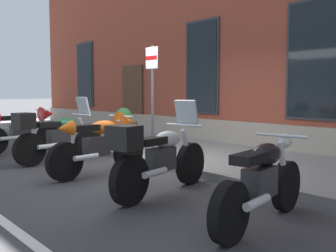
% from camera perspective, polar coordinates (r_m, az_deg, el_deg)
% --- Properties ---
extents(ground_plane, '(140.00, 140.00, 0.00)m').
position_cam_1_polar(ground_plane, '(7.58, -2.80, -5.91)').
color(ground_plane, '#38383A').
extents(sidewalk, '(28.48, 3.11, 0.13)m').
position_cam_1_polar(sidewalk, '(8.60, 5.42, -4.17)').
color(sidewalk, slate).
rests_on(sidewalk, ground_plane).
extents(motorcycle_red_sport, '(0.62, 2.03, 1.07)m').
position_cam_1_polar(motorcycle_red_sport, '(9.93, -20.05, -0.25)').
color(motorcycle_red_sport, black).
rests_on(motorcycle_red_sport, ground_plane).
extents(motorcycle_green_touring, '(0.67, 2.02, 1.33)m').
position_cam_1_polar(motorcycle_green_touring, '(8.21, -16.01, -1.36)').
color(motorcycle_green_touring, black).
rests_on(motorcycle_green_touring, ground_plane).
extents(motorcycle_orange_sport, '(0.62, 1.99, 1.08)m').
position_cam_1_polar(motorcycle_orange_sport, '(6.87, -9.56, -2.20)').
color(motorcycle_orange_sport, black).
rests_on(motorcycle_orange_sport, ground_plane).
extents(motorcycle_silver_touring, '(0.84, 2.05, 1.32)m').
position_cam_1_polar(motorcycle_silver_touring, '(5.41, -1.37, -4.45)').
color(motorcycle_silver_touring, black).
rests_on(motorcycle_silver_touring, ground_plane).
extents(motorcycle_black_naked, '(0.66, 1.95, 0.95)m').
position_cam_1_polar(motorcycle_black_naked, '(4.35, 13.63, -7.91)').
color(motorcycle_black_naked, black).
rests_on(motorcycle_black_naked, ground_plane).
extents(parking_sign, '(0.36, 0.07, 2.25)m').
position_cam_1_polar(parking_sign, '(8.18, -2.31, 6.13)').
color(parking_sign, '#4C4C51').
rests_on(parking_sign, sidewalk).
extents(barrel_planter, '(0.69, 0.69, 0.93)m').
position_cam_1_polar(barrel_planter, '(9.33, -6.46, -0.72)').
color(barrel_planter, brown).
rests_on(barrel_planter, sidewalk).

